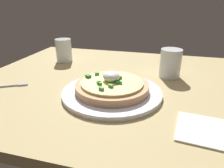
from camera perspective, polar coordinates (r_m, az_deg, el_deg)
dining_table at (r=69.94cm, az=0.28°, el=0.00°), size 92.80×77.95×2.84cm
plate at (r=59.17cm, az=0.00°, el=-2.35°), size 28.66×28.66×1.29cm
pizza at (r=58.31cm, az=-0.03°, el=-0.45°), size 20.98×20.98×5.52cm
cup_near at (r=91.33cm, az=-13.27°, el=8.78°), size 6.77×6.77×9.67cm
cup_far at (r=73.73cm, az=15.97°, el=5.41°), size 7.23×7.23×9.87cm
fork at (r=72.00cm, az=-26.17°, el=-0.38°), size 10.73×6.75×0.50cm
napkin at (r=48.42cm, az=24.46°, el=-11.69°), size 12.60×12.60×0.40cm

